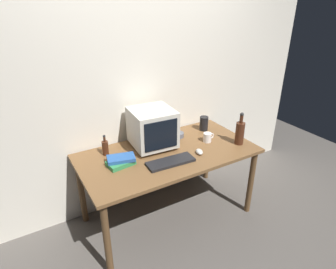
{
  "coord_description": "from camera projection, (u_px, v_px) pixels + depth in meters",
  "views": [
    {
      "loc": [
        -1.18,
        -2.02,
        2.05
      ],
      "look_at": [
        0.0,
        0.0,
        0.92
      ],
      "focal_mm": 31.17,
      "sensor_mm": 36.0,
      "label": 1
    }
  ],
  "objects": [
    {
      "name": "bottle_tall",
      "position": [
        240.0,
        132.0,
        2.77
      ],
      "size": [
        0.08,
        0.08,
        0.32
      ],
      "color": "#472314",
      "rests_on": "desk"
    },
    {
      "name": "keyboard",
      "position": [
        171.0,
        162.0,
        2.5
      ],
      "size": [
        0.43,
        0.17,
        0.02
      ],
      "primitive_type": "cube",
      "rotation": [
        0.0,
        0.0,
        -0.06
      ],
      "color": "black",
      "rests_on": "desk"
    },
    {
      "name": "book_stack",
      "position": [
        121.0,
        161.0,
        2.47
      ],
      "size": [
        0.26,
        0.19,
        0.07
      ],
      "color": "#33894C",
      "rests_on": "desk"
    },
    {
      "name": "metal_canister",
      "position": [
        204.0,
        123.0,
        3.08
      ],
      "size": [
        0.09,
        0.09,
        0.15
      ],
      "primitive_type": "cylinder",
      "color": "black",
      "rests_on": "desk"
    },
    {
      "name": "computer_mouse",
      "position": [
        199.0,
        152.0,
        2.64
      ],
      "size": [
        0.09,
        0.11,
        0.04
      ],
      "primitive_type": "ellipsoid",
      "rotation": [
        0.0,
        0.0,
        -0.36
      ],
      "color": "beige",
      "rests_on": "desk"
    },
    {
      "name": "crt_monitor",
      "position": [
        152.0,
        128.0,
        2.69
      ],
      "size": [
        0.41,
        0.41,
        0.37
      ],
      "color": "beige",
      "rests_on": "desk"
    },
    {
      "name": "bottle_short",
      "position": [
        105.0,
        147.0,
        2.6
      ],
      "size": [
        0.06,
        0.06,
        0.2
      ],
      "color": "#472314",
      "rests_on": "desk"
    },
    {
      "name": "mug",
      "position": [
        208.0,
        137.0,
        2.85
      ],
      "size": [
        0.12,
        0.08,
        0.09
      ],
      "color": "white",
      "rests_on": "desk"
    },
    {
      "name": "desk",
      "position": [
        168.0,
        160.0,
        2.71
      ],
      "size": [
        1.62,
        0.83,
        0.74
      ],
      "color": "brown",
      "rests_on": "ground"
    },
    {
      "name": "cd_spindle",
      "position": [
        178.0,
        135.0,
        2.95
      ],
      "size": [
        0.12,
        0.12,
        0.04
      ],
      "primitive_type": "cylinder",
      "color": "#595B66",
      "rests_on": "desk"
    },
    {
      "name": "ground_plane",
      "position": [
        168.0,
        215.0,
        3.0
      ],
      "size": [
        6.0,
        6.0,
        0.0
      ],
      "primitive_type": "plane",
      "color": "#56514C"
    },
    {
      "name": "back_wall",
      "position": [
        143.0,
        85.0,
        2.82
      ],
      "size": [
        4.0,
        0.08,
        2.5
      ],
      "primitive_type": "cube",
      "color": "silver",
      "rests_on": "ground"
    }
  ]
}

